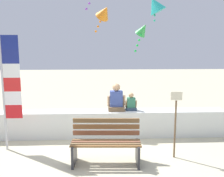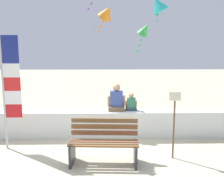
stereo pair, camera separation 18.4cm
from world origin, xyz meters
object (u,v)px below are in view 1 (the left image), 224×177
object	(u,v)px
flag_banner	(9,84)
kite_green	(143,30)
park_bench	(106,144)
kite_orange	(104,12)
sign_post	(175,120)
kite_teal	(155,5)
person_adult	(116,100)
person_child	(131,103)

from	to	relation	value
flag_banner	kite_green	size ratio (longest dim) A/B	2.55
park_bench	kite_orange	xyz separation A→B (m)	(0.07, 4.91, 3.22)
park_bench	sign_post	xyz separation A→B (m)	(1.49, 0.17, 0.45)
kite_teal	kite_orange	bearing A→B (deg)	175.72
park_bench	person_adult	world-z (taller)	person_adult
person_adult	flag_banner	xyz separation A→B (m)	(-2.48, -0.84, 0.58)
person_adult	flag_banner	distance (m)	2.68
kite_teal	sign_post	xyz separation A→B (m)	(-0.46, -4.60, -3.03)
flag_banner	kite_green	xyz separation A→B (m)	(3.52, 3.07, 1.37)
kite_teal	kite_green	size ratio (longest dim) A/B	0.94
person_child	kite_green	xyz separation A→B (m)	(0.64, 2.23, 2.05)
person_adult	kite_teal	world-z (taller)	kite_teal
person_child	kite_green	bearing A→B (deg)	74.01
kite_green	person_child	bearing A→B (deg)	-105.99
person_adult	person_child	size ratio (longest dim) A/B	1.54
park_bench	person_child	bearing A→B (deg)	66.24
kite_orange	sign_post	xyz separation A→B (m)	(1.42, -4.74, -2.78)
flag_banner	park_bench	bearing A→B (deg)	-19.69
kite_green	flag_banner	bearing A→B (deg)	-138.90
kite_green	person_adult	bearing A→B (deg)	-114.92
park_bench	kite_orange	size ratio (longest dim) A/B	1.30
person_adult	kite_orange	world-z (taller)	kite_orange
person_child	kite_teal	world-z (taller)	kite_teal
park_bench	flag_banner	world-z (taller)	flag_banner
park_bench	sign_post	size ratio (longest dim) A/B	0.99
person_child	flag_banner	world-z (taller)	flag_banner
park_bench	person_adult	distance (m)	1.74
park_bench	kite_teal	bearing A→B (deg)	67.75
person_adult	kite_green	world-z (taller)	kite_green
park_bench	kite_orange	distance (m)	5.87
person_adult	sign_post	xyz separation A→B (m)	(1.17, -1.44, -0.13)
park_bench	flag_banner	xyz separation A→B (m)	(-2.17, 0.78, 1.15)
flag_banner	kite_green	distance (m)	4.87
kite_teal	flag_banner	bearing A→B (deg)	-135.90
park_bench	flag_banner	distance (m)	2.57
flag_banner	sign_post	size ratio (longest dim) A/B	1.81
person_adult	kite_teal	bearing A→B (deg)	62.56
person_adult	sign_post	size ratio (longest dim) A/B	0.50
flag_banner	kite_teal	distance (m)	6.19
person_child	flag_banner	xyz separation A→B (m)	(-2.88, -0.84, 0.68)
person_adult	person_child	distance (m)	0.41
kite_teal	park_bench	bearing A→B (deg)	-112.25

